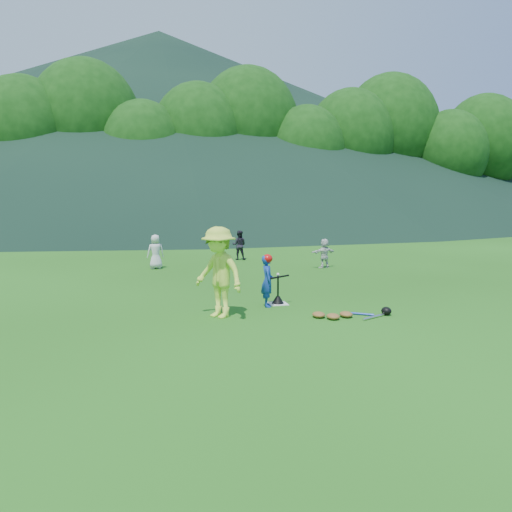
% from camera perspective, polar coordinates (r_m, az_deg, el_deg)
% --- Properties ---
extents(ground, '(120.00, 120.00, 0.00)m').
position_cam_1_polar(ground, '(12.34, 2.52, -5.51)').
color(ground, '#1C4E12').
rests_on(ground, ground).
extents(home_plate, '(0.45, 0.45, 0.02)m').
position_cam_1_polar(home_plate, '(12.34, 2.52, -5.46)').
color(home_plate, silver).
rests_on(home_plate, ground).
extents(baseball, '(0.08, 0.08, 0.08)m').
position_cam_1_polar(baseball, '(12.21, 2.54, -2.12)').
color(baseball, white).
rests_on(baseball, batting_tee).
extents(batter_child, '(0.35, 0.48, 1.24)m').
position_cam_1_polar(batter_child, '(11.96, 1.31, -2.87)').
color(batter_child, '#163898').
rests_on(batter_child, ground).
extents(adult_coach, '(1.37, 1.47, 1.99)m').
position_cam_1_polar(adult_coach, '(10.87, -4.27, -1.88)').
color(adult_coach, '#C6E844').
rests_on(adult_coach, ground).
extents(fielder_a, '(0.68, 0.51, 1.26)m').
position_cam_1_polar(fielder_a, '(18.56, -11.41, 0.49)').
color(fielder_a, silver).
rests_on(fielder_a, ground).
extents(fielder_b, '(0.72, 0.64, 1.23)m').
position_cam_1_polar(fielder_b, '(20.81, -1.93, 1.25)').
color(fielder_b, black).
rests_on(fielder_b, ground).
extents(fielder_d, '(1.06, 0.59, 1.09)m').
position_cam_1_polar(fielder_d, '(18.60, 7.82, 0.31)').
color(fielder_d, silver).
rests_on(fielder_d, ground).
extents(batting_tee, '(0.30, 0.30, 0.68)m').
position_cam_1_polar(batting_tee, '(12.32, 2.52, -4.92)').
color(batting_tee, black).
rests_on(batting_tee, home_plate).
extents(batter_gear, '(0.71, 0.33, 0.60)m').
position_cam_1_polar(batter_gear, '(11.89, 1.43, -0.47)').
color(batter_gear, red).
rests_on(batter_gear, ground).
extents(equipment_pile, '(1.80, 0.75, 0.19)m').
position_cam_1_polar(equipment_pile, '(11.18, 10.29, -6.57)').
color(equipment_pile, olive).
rests_on(equipment_pile, ground).
extents(outfield_fence, '(70.07, 0.08, 1.33)m').
position_cam_1_polar(outfield_fence, '(39.82, -7.96, 3.98)').
color(outfield_fence, gray).
rests_on(outfield_fence, ground).
extents(tree_line, '(70.04, 11.40, 14.82)m').
position_cam_1_polar(tree_line, '(45.93, -8.46, 13.73)').
color(tree_line, '#382314').
rests_on(tree_line, ground).
extents(distant_hills, '(155.00, 140.00, 32.00)m').
position_cam_1_polar(distant_hills, '(94.38, -15.57, 14.11)').
color(distant_hills, black).
rests_on(distant_hills, ground).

